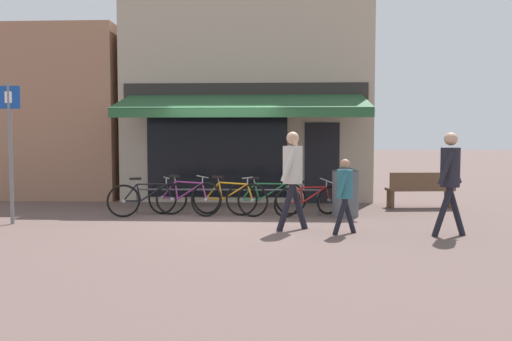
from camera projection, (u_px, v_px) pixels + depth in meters
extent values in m
plane|color=brown|center=(217.00, 219.00, 10.36)|extent=(160.00, 160.00, 0.00)
cube|color=tan|center=(248.00, 105.00, 14.49)|extent=(6.71, 3.00, 5.31)
cube|color=black|center=(217.00, 155.00, 13.09)|extent=(3.69, 0.04, 2.20)
cube|color=black|center=(322.00, 163.00, 12.99)|extent=(0.90, 0.04, 2.10)
cube|color=#282623|center=(245.00, 92.00, 12.96)|extent=(6.37, 0.06, 0.44)
cube|color=#23512D|center=(243.00, 101.00, 12.11)|extent=(6.04, 1.79, 0.50)
cube|color=#23512D|center=(240.00, 113.00, 11.25)|extent=(6.04, 0.03, 0.20)
cube|color=#9E7056|center=(43.00, 116.00, 15.27)|extent=(5.54, 4.00, 4.78)
cylinder|color=#47494F|center=(227.00, 190.00, 10.98)|extent=(4.11, 0.04, 0.04)
cylinder|color=#47494F|center=(137.00, 202.00, 11.08)|extent=(0.04, 0.04, 0.55)
cylinder|color=#47494F|center=(318.00, 203.00, 10.91)|extent=(0.04, 0.04, 0.55)
torus|color=black|center=(172.00, 199.00, 10.99)|extent=(0.66, 0.34, 0.70)
cylinder|color=#9E9EA3|center=(172.00, 199.00, 10.99)|extent=(0.09, 0.08, 0.07)
torus|color=black|center=(124.00, 201.00, 10.60)|extent=(0.66, 0.34, 0.70)
cylinder|color=#9E9EA3|center=(124.00, 201.00, 10.60)|extent=(0.09, 0.08, 0.07)
cylinder|color=black|center=(154.00, 192.00, 10.83)|extent=(0.54, 0.28, 0.38)
cylinder|color=black|center=(152.00, 184.00, 10.81)|extent=(0.59, 0.30, 0.05)
cylinder|color=black|center=(139.00, 193.00, 10.71)|extent=(0.12, 0.07, 0.37)
cylinder|color=black|center=(132.00, 201.00, 10.67)|extent=(0.35, 0.18, 0.05)
cylinder|color=black|center=(130.00, 193.00, 10.64)|extent=(0.30, 0.17, 0.37)
cylinder|color=black|center=(169.00, 191.00, 10.96)|extent=(0.15, 0.09, 0.34)
cylinder|color=#9E9EA3|center=(136.00, 182.00, 10.68)|extent=(0.06, 0.04, 0.11)
cube|color=black|center=(135.00, 179.00, 10.67)|extent=(0.26, 0.19, 0.05)
cylinder|color=#9E9EA3|center=(166.00, 181.00, 10.93)|extent=(0.04, 0.04, 0.14)
cylinder|color=#9E9EA3|center=(166.00, 178.00, 10.92)|extent=(0.24, 0.48, 0.03)
torus|color=black|center=(206.00, 199.00, 10.72)|extent=(0.75, 0.38, 0.74)
cylinder|color=#9E9EA3|center=(206.00, 199.00, 10.72)|extent=(0.09, 0.09, 0.08)
torus|color=black|center=(162.00, 197.00, 11.12)|extent=(0.75, 0.38, 0.74)
cylinder|color=#9E9EA3|center=(162.00, 197.00, 11.12)|extent=(0.09, 0.09, 0.08)
cylinder|color=#892D7A|center=(190.00, 191.00, 10.89)|extent=(0.60, 0.17, 0.39)
cylinder|color=#892D7A|center=(189.00, 182.00, 10.92)|extent=(0.65, 0.25, 0.05)
cylinder|color=#892D7A|center=(176.00, 190.00, 11.01)|extent=(0.11, 0.13, 0.39)
cylinder|color=#892D7A|center=(170.00, 198.00, 11.05)|extent=(0.37, 0.16, 0.05)
cylinder|color=#892D7A|center=(169.00, 189.00, 11.08)|extent=(0.33, 0.08, 0.38)
cylinder|color=#892D7A|center=(204.00, 191.00, 10.76)|extent=(0.14, 0.13, 0.36)
cylinder|color=#9E9EA3|center=(175.00, 179.00, 11.05)|extent=(0.06, 0.06, 0.11)
cube|color=black|center=(175.00, 176.00, 11.06)|extent=(0.26, 0.18, 0.06)
cylinder|color=#9E9EA3|center=(203.00, 180.00, 10.80)|extent=(0.04, 0.05, 0.14)
cylinder|color=#9E9EA3|center=(203.00, 177.00, 10.81)|extent=(0.19, 0.50, 0.10)
torus|color=black|center=(253.00, 200.00, 10.64)|extent=(0.69, 0.31, 0.72)
cylinder|color=#9E9EA3|center=(253.00, 200.00, 10.64)|extent=(0.09, 0.08, 0.07)
torus|color=black|center=(207.00, 198.00, 11.08)|extent=(0.69, 0.31, 0.72)
cylinder|color=#9E9EA3|center=(207.00, 198.00, 11.08)|extent=(0.09, 0.08, 0.07)
cylinder|color=orange|center=(235.00, 192.00, 10.80)|extent=(0.59, 0.24, 0.39)
cylinder|color=orange|center=(233.00, 183.00, 10.81)|extent=(0.66, 0.28, 0.05)
cylinder|color=orange|center=(221.00, 191.00, 10.94)|extent=(0.12, 0.08, 0.38)
cylinder|color=orange|center=(214.00, 199.00, 11.00)|extent=(0.38, 0.17, 0.05)
cylinder|color=orange|center=(213.00, 190.00, 11.01)|extent=(0.33, 0.14, 0.38)
cylinder|color=orange|center=(250.00, 192.00, 10.66)|extent=(0.16, 0.09, 0.35)
cylinder|color=#9E9EA3|center=(218.00, 180.00, 10.95)|extent=(0.06, 0.04, 0.11)
cube|color=black|center=(218.00, 177.00, 10.95)|extent=(0.26, 0.18, 0.05)
cylinder|color=#9E9EA3|center=(248.00, 181.00, 10.67)|extent=(0.03, 0.04, 0.14)
cylinder|color=#9E9EA3|center=(248.00, 178.00, 10.67)|extent=(0.21, 0.50, 0.04)
torus|color=black|center=(291.00, 199.00, 10.99)|extent=(0.72, 0.25, 0.70)
cylinder|color=#9E9EA3|center=(291.00, 199.00, 10.99)|extent=(0.08, 0.08, 0.08)
torus|color=black|center=(242.00, 200.00, 10.87)|extent=(0.72, 0.25, 0.70)
cylinder|color=#9E9EA3|center=(242.00, 200.00, 10.87)|extent=(0.08, 0.08, 0.08)
cylinder|color=#23703D|center=(272.00, 192.00, 10.96)|extent=(0.60, 0.17, 0.37)
cylinder|color=#23703D|center=(270.00, 184.00, 10.96)|extent=(0.66, 0.14, 0.05)
cylinder|color=#23703D|center=(257.00, 192.00, 10.92)|extent=(0.13, 0.08, 0.37)
cylinder|color=#23703D|center=(250.00, 200.00, 10.89)|extent=(0.38, 0.09, 0.05)
cylinder|color=#23703D|center=(248.00, 192.00, 10.90)|extent=(0.32, 0.13, 0.37)
cylinder|color=#23703D|center=(288.00, 191.00, 11.00)|extent=(0.16, 0.06, 0.34)
cylinder|color=#9E9EA3|center=(254.00, 181.00, 10.93)|extent=(0.06, 0.04, 0.11)
cube|color=black|center=(254.00, 178.00, 10.93)|extent=(0.25, 0.14, 0.06)
cylinder|color=#9E9EA3|center=(285.00, 181.00, 11.01)|extent=(0.03, 0.05, 0.14)
cylinder|color=#9E9EA3|center=(285.00, 178.00, 11.01)|extent=(0.11, 0.52, 0.09)
torus|color=black|center=(329.00, 200.00, 10.99)|extent=(0.64, 0.42, 0.65)
cylinder|color=#9E9EA3|center=(329.00, 200.00, 10.99)|extent=(0.09, 0.09, 0.08)
torus|color=black|center=(287.00, 203.00, 10.54)|extent=(0.64, 0.42, 0.65)
cylinder|color=#9E9EA3|center=(287.00, 203.00, 10.54)|extent=(0.09, 0.09, 0.08)
cylinder|color=#B21E1E|center=(314.00, 195.00, 10.79)|extent=(0.56, 0.27, 0.34)
cylinder|color=#B21E1E|center=(313.00, 187.00, 10.74)|extent=(0.59, 0.34, 0.05)
cylinder|color=#B21E1E|center=(301.00, 195.00, 10.65)|extent=(0.09, 0.13, 0.34)
cylinder|color=#B21E1E|center=(295.00, 203.00, 10.62)|extent=(0.34, 0.21, 0.05)
cylinder|color=#B21E1E|center=(294.00, 195.00, 10.57)|extent=(0.31, 0.14, 0.34)
cylinder|color=#B21E1E|center=(328.00, 194.00, 10.94)|extent=(0.13, 0.14, 0.31)
cylinder|color=#9E9EA3|center=(300.00, 185.00, 10.58)|extent=(0.05, 0.06, 0.11)
cube|color=black|center=(300.00, 182.00, 10.56)|extent=(0.26, 0.21, 0.06)
cylinder|color=#9E9EA3|center=(326.00, 184.00, 10.87)|extent=(0.04, 0.05, 0.14)
cylinder|color=#9E9EA3|center=(327.00, 181.00, 10.86)|extent=(0.26, 0.47, 0.10)
cylinder|color=black|center=(298.00, 206.00, 9.20)|extent=(0.37, 0.15, 0.89)
cylinder|color=black|center=(286.00, 207.00, 8.99)|extent=(0.37, 0.15, 0.89)
cylinder|color=beige|center=(293.00, 165.00, 9.05)|extent=(0.39, 0.39, 0.68)
sphere|color=tan|center=(293.00, 138.00, 9.02)|extent=(0.22, 0.22, 0.22)
cylinder|color=beige|center=(288.00, 165.00, 8.84)|extent=(0.31, 0.19, 0.60)
cylinder|color=beige|center=(294.00, 156.00, 9.25)|extent=(0.22, 0.21, 0.30)
cylinder|color=tan|center=(296.00, 151.00, 9.24)|extent=(0.13, 0.20, 0.45)
cube|color=black|center=(295.00, 139.00, 9.18)|extent=(0.03, 0.07, 0.14)
cylinder|color=black|center=(349.00, 215.00, 8.80)|extent=(0.27, 0.11, 0.65)
cylinder|color=black|center=(340.00, 217.00, 8.64)|extent=(0.27, 0.11, 0.65)
cylinder|color=#286675|center=(345.00, 184.00, 8.69)|extent=(0.30, 0.30, 0.50)
sphere|color=#A87A5B|center=(345.00, 164.00, 8.67)|extent=(0.16, 0.16, 0.16)
cylinder|color=#286675|center=(343.00, 185.00, 8.53)|extent=(0.23, 0.14, 0.44)
cylinder|color=#286675|center=(347.00, 183.00, 8.85)|extent=(0.23, 0.14, 0.44)
cylinder|color=black|center=(456.00, 211.00, 8.57)|extent=(0.36, 0.15, 0.87)
cylinder|color=black|center=(443.00, 212.00, 8.45)|extent=(0.36, 0.15, 0.87)
cylinder|color=black|center=(450.00, 167.00, 8.46)|extent=(0.36, 0.36, 0.67)
sphere|color=tan|center=(451.00, 139.00, 8.44)|extent=(0.22, 0.22, 0.22)
cylinder|color=black|center=(446.00, 168.00, 8.30)|extent=(0.29, 0.11, 0.59)
cylinder|color=black|center=(454.00, 167.00, 8.63)|extent=(0.29, 0.11, 0.59)
cylinder|color=#515459|center=(345.00, 194.00, 10.70)|extent=(0.57, 0.57, 0.98)
cone|color=#33353A|center=(346.00, 168.00, 10.67)|extent=(0.58, 0.58, 0.11)
cylinder|color=slate|center=(11.00, 154.00, 9.69)|extent=(0.07, 0.07, 2.75)
cube|color=#14429E|center=(9.00, 97.00, 9.62)|extent=(0.44, 0.02, 0.44)
cube|color=white|center=(8.00, 97.00, 9.60)|extent=(0.14, 0.01, 0.22)
cube|color=brown|center=(420.00, 189.00, 12.11)|extent=(1.63, 0.58, 0.06)
cube|color=brown|center=(423.00, 181.00, 11.91)|extent=(1.60, 0.19, 0.40)
cube|color=brown|center=(390.00, 199.00, 12.09)|extent=(0.11, 0.36, 0.45)
cube|color=brown|center=(449.00, 198.00, 12.16)|extent=(0.11, 0.36, 0.45)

